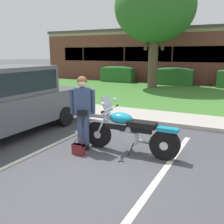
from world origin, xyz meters
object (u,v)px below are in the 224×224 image
(hedge_center_left, at_px, (174,76))
(parked_suv_adjacent, at_px, (1,101))
(brick_building, at_px, (184,55))
(handbag, at_px, (78,148))
(hedge_left, at_px, (118,74))
(rider_person, at_px, (83,108))
(motorcycle, at_px, (133,132))
(shade_tree, at_px, (155,8))

(hedge_center_left, bearing_deg, parked_suv_adjacent, -98.46)
(parked_suv_adjacent, height_order, brick_building, brick_building)
(handbag, distance_m, hedge_left, 14.05)
(rider_person, relative_size, hedge_left, 0.68)
(motorcycle, bearing_deg, hedge_center_left, 97.95)
(hedge_center_left, bearing_deg, brick_building, 94.24)
(motorcycle, relative_size, rider_person, 1.31)
(motorcycle, xyz_separation_m, hedge_left, (-6.03, 12.53, 0.16))
(handbag, height_order, shade_tree, shade_tree)
(rider_person, xyz_separation_m, brick_building, (-1.03, 18.52, 1.04))
(motorcycle, relative_size, hedge_center_left, 0.89)
(handbag, distance_m, brick_building, 19.01)
(handbag, xyz_separation_m, brick_building, (-1.11, 18.88, 1.89))
(rider_person, height_order, shade_tree, shade_tree)
(shade_tree, height_order, hedge_left, shade_tree)
(motorcycle, height_order, handbag, motorcycle)
(parked_suv_adjacent, height_order, hedge_center_left, parked_suv_adjacent)
(shade_tree, relative_size, hedge_left, 2.74)
(motorcycle, distance_m, rider_person, 1.27)
(rider_person, xyz_separation_m, parked_suv_adjacent, (-2.51, -0.07, -0.04))
(parked_suv_adjacent, distance_m, brick_building, 18.68)
(hedge_left, bearing_deg, rider_person, -69.05)
(rider_person, height_order, brick_building, brick_building)
(rider_person, distance_m, parked_suv_adjacent, 2.51)
(hedge_center_left, bearing_deg, rider_person, -87.29)
(shade_tree, xyz_separation_m, hedge_center_left, (0.96, 1.98, -4.17))
(brick_building, bearing_deg, motorcycle, -83.21)
(parked_suv_adjacent, bearing_deg, motorcycle, 4.89)
(parked_suv_adjacent, relative_size, hedge_left, 1.95)
(hedge_center_left, bearing_deg, hedge_left, -180.00)
(parked_suv_adjacent, bearing_deg, shade_tree, 85.01)
(handbag, distance_m, shade_tree, 12.20)
(rider_person, distance_m, hedge_center_left, 12.79)
(rider_person, distance_m, hedge_left, 13.68)
(handbag, bearing_deg, hedge_left, 110.74)
(hedge_center_left, relative_size, brick_building, 0.11)
(motorcycle, bearing_deg, brick_building, 96.79)
(shade_tree, distance_m, brick_building, 8.24)
(rider_person, height_order, parked_suv_adjacent, parked_suv_adjacent)
(motorcycle, distance_m, hedge_left, 13.91)
(rider_person, bearing_deg, hedge_center_left, 92.71)
(motorcycle, bearing_deg, hedge_left, 115.72)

